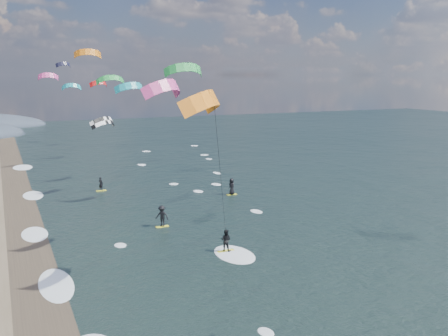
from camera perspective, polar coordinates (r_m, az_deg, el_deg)
name	(u,v)px	position (r m, az deg, el deg)	size (l,w,h in m)	color
wet_sand_strip	(45,325)	(28.27, -19.81, -16.54)	(3.00, 240.00, 0.00)	#382D23
kitesurfer_near_b	(220,155)	(29.99, -0.43, 1.48)	(6.89, 9.15, 12.53)	yellow
far_kitesurfers	(179,201)	(47.38, -5.15, -3.74)	(13.46, 16.57, 1.86)	yellow
bg_kite_field	(101,77)	(70.52, -13.84, 10.06)	(12.42, 79.43, 8.77)	teal
shoreline_surf	(58,286)	(32.66, -18.40, -12.67)	(2.40, 79.40, 0.11)	white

